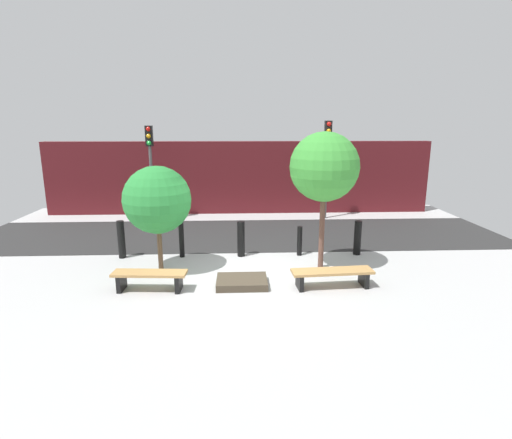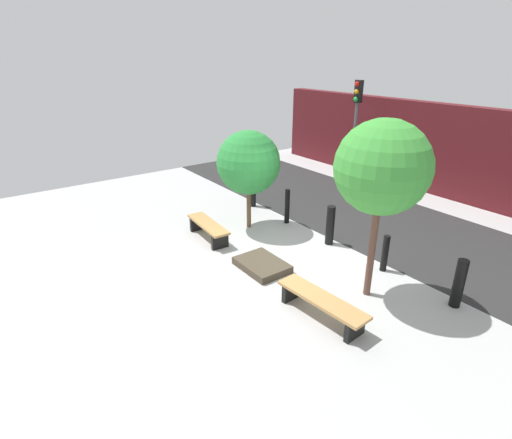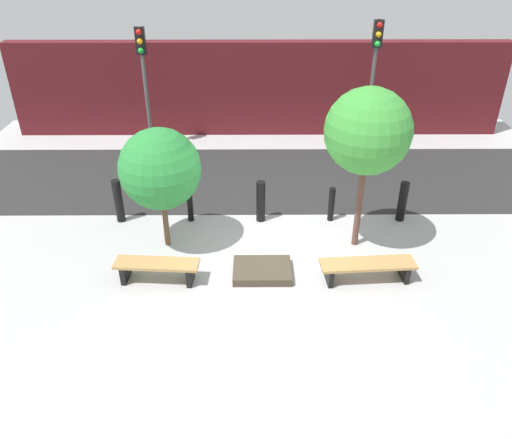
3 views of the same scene
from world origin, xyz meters
name	(u,v)px [view 2 (image 2 of 3)]	position (x,y,z in m)	size (l,w,h in m)	color
ground_plane	(276,263)	(0.00, 0.00, 0.00)	(18.00, 18.00, 0.00)	#AFAFAF
road_strip	(385,222)	(0.00, 4.10, 0.01)	(18.00, 4.16, 0.01)	#292929
building_facade	(461,154)	(0.00, 7.73, 1.52)	(16.20, 0.50, 3.04)	#511419
bench_left	(208,228)	(-2.11, -0.61, 0.32)	(1.71, 0.56, 0.45)	black
bench_right	(322,303)	(2.11, -0.61, 0.31)	(1.93, 0.60, 0.42)	black
planter_bed	(262,265)	(0.00, -0.41, 0.09)	(1.19, 0.88, 0.17)	#453B2D
tree_behind_left_bench	(248,163)	(-2.11, 0.71, 1.87)	(1.72, 1.72, 2.73)	brown
tree_behind_right_bench	(382,168)	(2.11, 0.71, 2.67)	(1.76, 1.76, 3.57)	brown
bollard_far_left	(253,190)	(-3.40, 1.77, 0.54)	(0.21, 0.21, 1.08)	black
bollard_left	(287,206)	(-1.70, 1.77, 0.51)	(0.14, 0.14, 1.02)	black
bollard_center	(330,225)	(0.00, 1.77, 0.52)	(0.22, 0.22, 1.03)	black
bollard_right	(385,253)	(1.70, 1.77, 0.43)	(0.15, 0.15, 0.87)	black
bollard_far_right	(459,283)	(3.40, 1.77, 0.50)	(0.21, 0.21, 1.01)	black
traffic_light_west	(356,113)	(-3.46, 6.47, 2.55)	(0.28, 0.27, 3.69)	#515151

